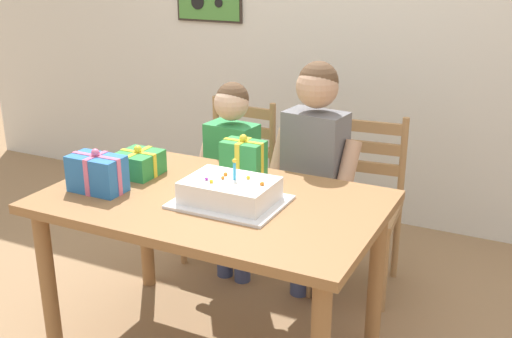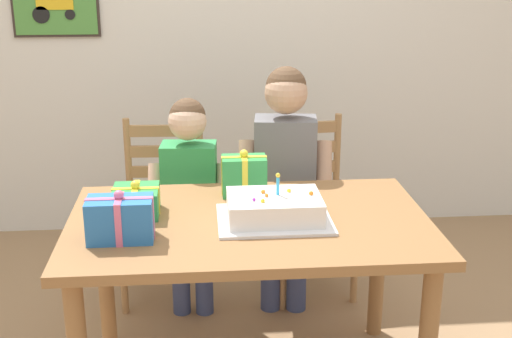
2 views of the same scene
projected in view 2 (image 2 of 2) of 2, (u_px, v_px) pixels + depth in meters
The scene contains 10 objects.
back_wall at pixel (227, 27), 4.19m from camera, with size 6.40×0.11×2.60m.
dining_table at pixel (249, 243), 2.69m from camera, with size 1.42×0.87×0.76m.
birthday_cake at pixel (274, 209), 2.63m from camera, with size 0.44×0.34×0.19m.
gift_box_red_large at pixel (120, 219), 2.46m from camera, with size 0.24×0.14×0.19m.
gift_box_beside_cake at pixel (136, 201), 2.70m from camera, with size 0.19×0.20×0.14m.
gift_box_corner_small at pixel (245, 176), 2.90m from camera, with size 0.19×0.13×0.20m.
chair_left at pixel (164, 209), 3.54m from camera, with size 0.44×0.44×0.92m.
chair_right at pixel (309, 205), 3.60m from camera, with size 0.46×0.46×0.92m.
child_older at pixel (285, 168), 3.26m from camera, with size 0.47×0.28×1.25m.
child_younger at pixel (190, 188), 3.25m from camera, with size 0.41×0.24×1.11m.
Camera 2 is at (-0.18, -2.46, 1.77)m, focal length 47.74 mm.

